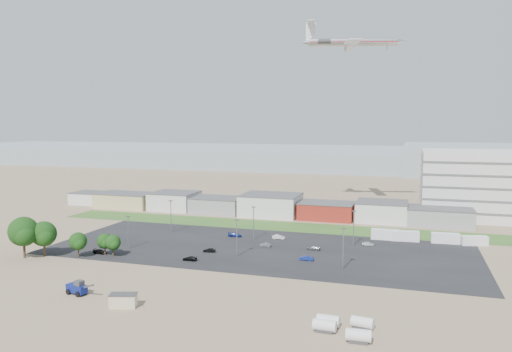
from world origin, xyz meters
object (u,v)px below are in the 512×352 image
at_px(storage_tank_nw, 328,320).
at_px(box_trailer_a, 385,234).
at_px(parked_car_1, 306,258).
at_px(parked_car_4, 209,250).
at_px(parked_car_12, 313,248).
at_px(telehandler, 77,287).
at_px(airliner, 353,42).
at_px(parked_car_7, 265,245).
at_px(parked_car_10, 100,252).
at_px(portable_shed, 123,300).
at_px(parked_car_3, 190,258).
at_px(parked_car_6, 235,235).
at_px(parked_car_11, 279,237).
at_px(parked_car_8, 368,244).
at_px(tree_far_left, 24,235).

bearing_deg(storage_tank_nw, box_trailer_a, 85.08).
relative_size(parked_car_1, parked_car_4, 1.10).
height_order(parked_car_1, parked_car_12, parked_car_1).
xyz_separation_m(telehandler, airliner, (42.69, 119.61, 66.48)).
xyz_separation_m(box_trailer_a, parked_car_7, (-32.80, -19.70, -1.04)).
bearing_deg(parked_car_10, airliner, -28.76).
distance_m(portable_shed, parked_car_12, 61.01).
xyz_separation_m(parked_car_1, parked_car_4, (-27.55, 0.22, -0.06)).
distance_m(storage_tank_nw, parked_car_7, 58.38).
xyz_separation_m(telehandler, parked_car_3, (11.69, 30.74, -1.00)).
xyz_separation_m(parked_car_6, parked_car_12, (26.96, -9.20, -0.07)).
height_order(box_trailer_a, parked_car_10, box_trailer_a).
height_order(telehandler, parked_car_11, telehandler).
relative_size(storage_tank_nw, parked_car_11, 1.00).
height_order(parked_car_10, parked_car_11, parked_car_11).
relative_size(portable_shed, parked_car_8, 1.57).
bearing_deg(storage_tank_nw, parked_car_3, 142.48).
bearing_deg(storage_tank_nw, parked_car_8, 88.30).
bearing_deg(parked_car_6, portable_shed, 174.47).
height_order(parked_car_4, parked_car_7, parked_car_4).
height_order(airliner, parked_car_7, airliner).
bearing_deg(parked_car_12, portable_shed, -22.43).
relative_size(portable_shed, parked_car_10, 1.28).
xyz_separation_m(parked_car_4, parked_car_10, (-28.17, -10.47, 0.03)).
bearing_deg(parked_car_7, box_trailer_a, 119.53).
distance_m(airliner, parked_car_10, 126.24).
height_order(storage_tank_nw, box_trailer_a, box_trailer_a).
bearing_deg(parked_car_12, parked_car_3, -50.70).
xyz_separation_m(tree_far_left, parked_car_6, (45.26, 40.19, -5.64)).
distance_m(portable_shed, parked_car_10, 43.61).
bearing_deg(parked_car_8, parked_car_12, 116.09).
relative_size(storage_tank_nw, parked_car_6, 0.91).
bearing_deg(parked_car_8, parked_car_7, 101.35).
bearing_deg(parked_car_6, parked_car_4, 173.80).
height_order(storage_tank_nw, parked_car_8, storage_tank_nw).
bearing_deg(parked_car_10, parked_car_6, -39.09).
bearing_deg(storage_tank_nw, parked_car_7, 117.15).
bearing_deg(airliner, parked_car_10, -136.41).
distance_m(parked_car_8, parked_car_12, 17.36).
distance_m(box_trailer_a, parked_car_8, 10.68).
bearing_deg(parked_car_3, parked_car_11, 151.38).
bearing_deg(parked_car_1, parked_car_6, -125.11).
bearing_deg(airliner, parked_car_4, -124.09).
xyz_separation_m(box_trailer_a, parked_car_4, (-45.99, -30.34, -1.01)).
relative_size(airliner, parked_car_7, 12.91).
relative_size(parked_car_7, parked_car_12, 0.85).
height_order(parked_car_6, parked_car_7, parked_car_6).
bearing_deg(parked_car_8, parked_car_4, 108.37).
height_order(telehandler, parked_car_12, telehandler).
bearing_deg(airliner, box_trailer_a, -85.07).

